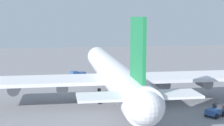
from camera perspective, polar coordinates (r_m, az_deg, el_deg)
ground_plane at (r=74.62m, az=-0.00°, el=-6.29°), size 250.04×250.04×0.00m
cargo_airplane at (r=72.96m, az=0.05°, el=-1.72°), size 62.51×55.46×18.35m
cargo_loader at (r=65.59m, az=17.17°, el=-7.76°), size 3.82×4.17×2.08m
baggage_tug at (r=101.92m, az=-5.85°, el=-1.85°), size 3.68×4.79×1.91m
safety_cone_nose at (r=102.17m, az=-0.81°, el=-2.16°), size 0.46×0.46×0.66m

